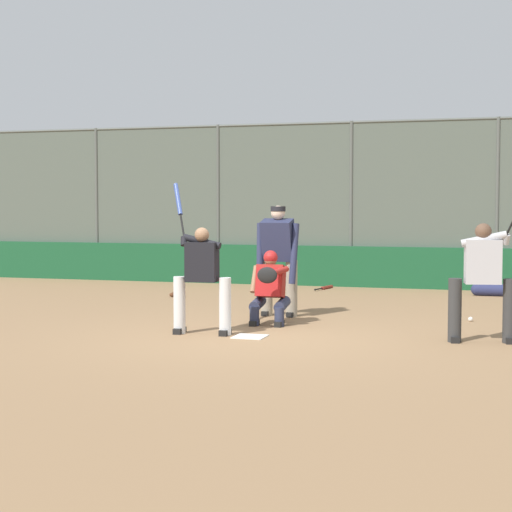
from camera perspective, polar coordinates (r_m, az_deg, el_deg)
ground_plane at (r=11.74m, az=-0.41°, el=-5.42°), size 160.00×160.00×0.00m
home_plate_marker at (r=11.74m, az=-0.41°, el=-5.39°), size 0.43×0.43×0.01m
backstop_fence at (r=19.00m, az=6.36°, el=3.73°), size 18.71×0.08×3.64m
padding_wall at (r=18.95m, az=6.28°, el=-0.70°), size 18.26×0.18×0.89m
bleachers_beyond at (r=20.97m, az=11.55°, el=-0.52°), size 13.04×1.95×1.16m
batter_at_plate at (r=11.93m, az=-3.66°, el=-1.35°), size 1.02×0.62×2.12m
catcher_behind_plate at (r=12.87m, az=0.90°, el=-2.04°), size 0.59×0.69×1.12m
umpire_home at (r=13.79m, az=1.49°, el=-0.05°), size 0.73×0.45×1.79m
batter_on_deck at (r=11.56m, az=14.93°, el=-1.40°), size 1.10×0.60×2.20m
spare_bat_near_backstop at (r=18.40m, az=4.67°, el=-2.11°), size 0.24×0.85×0.07m
fielding_glove_on_dirt at (r=16.87m, az=-5.30°, el=-2.55°), size 0.29×0.22×0.10m
baseball_loose at (r=13.68m, az=14.11°, el=-4.10°), size 0.07×0.07×0.07m
equipment_bag_dugout_side at (r=17.59m, az=15.86°, el=-2.20°), size 1.07×0.24×0.24m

